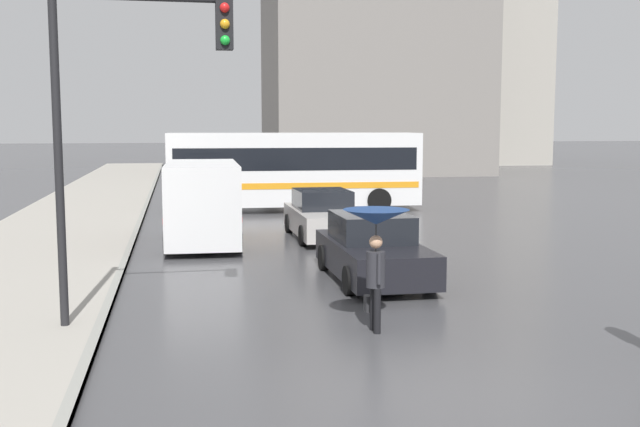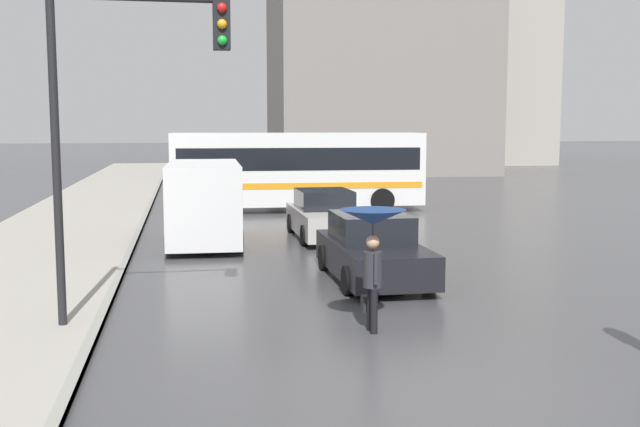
% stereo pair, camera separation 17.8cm
% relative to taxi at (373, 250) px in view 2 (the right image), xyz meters
% --- Properties ---
extents(ground_plane, '(300.00, 300.00, 0.00)m').
position_rel_taxi_xyz_m(ground_plane, '(-1.45, -7.21, -0.67)').
color(ground_plane, '#424244').
extents(taxi, '(1.91, 4.35, 1.63)m').
position_rel_taxi_xyz_m(taxi, '(0.00, 0.00, 0.00)').
color(taxi, black).
rests_on(taxi, ground_plane).
extents(sedan_red, '(1.91, 4.47, 1.47)m').
position_rel_taxi_xyz_m(sedan_red, '(0.11, 6.38, 0.00)').
color(sedan_red, '#B7B2AD').
rests_on(sedan_red, ground_plane).
extents(ambulance_van, '(2.21, 5.06, 2.36)m').
position_rel_taxi_xyz_m(ambulance_van, '(-3.55, 5.76, 0.65)').
color(ambulance_van, silver).
rests_on(ambulance_van, ground_plane).
extents(city_bus, '(10.12, 2.99, 3.14)m').
position_rel_taxi_xyz_m(city_bus, '(0.39, 14.00, 1.08)').
color(city_bus, silver).
rests_on(city_bus, ground_plane).
extents(pedestrian_with_umbrella, '(1.09, 1.09, 2.05)m').
position_rel_taxi_xyz_m(pedestrian_with_umbrella, '(-1.05, -4.13, 1.01)').
color(pedestrian_with_umbrella, black).
rests_on(pedestrian_with_umbrella, ground_plane).
extents(traffic_light, '(2.91, 0.38, 5.76)m').
position_rel_taxi_xyz_m(traffic_light, '(-5.01, -3.22, 3.29)').
color(traffic_light, black).
rests_on(traffic_light, ground_plane).
extents(building_tower_far, '(15.13, 11.92, 24.31)m').
position_rel_taxi_xyz_m(building_tower_far, '(20.51, 50.61, 11.49)').
color(building_tower_far, '#A39E93').
rests_on(building_tower_far, ground_plane).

